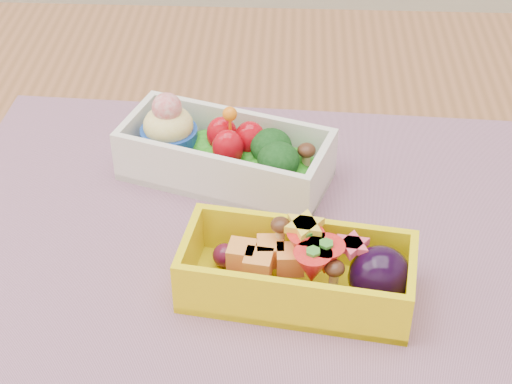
{
  "coord_description": "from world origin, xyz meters",
  "views": [
    {
      "loc": [
        0.04,
        -0.44,
        1.15
      ],
      "look_at": [
        0.02,
        0.02,
        0.79
      ],
      "focal_mm": 58.1,
      "sensor_mm": 36.0,
      "label": 1
    }
  ],
  "objects_px": {
    "placemat": "(245,238)",
    "table": "(231,345)",
    "bento_white": "(224,154)",
    "bento_yellow": "(302,271)"
  },
  "relations": [
    {
      "from": "table",
      "to": "bento_white",
      "type": "relative_size",
      "value": 6.88
    },
    {
      "from": "table",
      "to": "placemat",
      "type": "distance_m",
      "value": 0.1
    },
    {
      "from": "placemat",
      "to": "bento_white",
      "type": "height_order",
      "value": "bento_white"
    },
    {
      "from": "bento_white",
      "to": "table",
      "type": "bearing_deg",
      "value": -65.61
    },
    {
      "from": "bento_yellow",
      "to": "table",
      "type": "bearing_deg",
      "value": 148.54
    },
    {
      "from": "table",
      "to": "bento_yellow",
      "type": "relative_size",
      "value": 7.53
    },
    {
      "from": "placemat",
      "to": "table",
      "type": "bearing_deg",
      "value": -129.71
    },
    {
      "from": "table",
      "to": "bento_white",
      "type": "bearing_deg",
      "value": 96.11
    },
    {
      "from": "bento_white",
      "to": "placemat",
      "type": "bearing_deg",
      "value": -55.88
    },
    {
      "from": "placemat",
      "to": "bento_white",
      "type": "relative_size",
      "value": 2.62
    }
  ]
}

